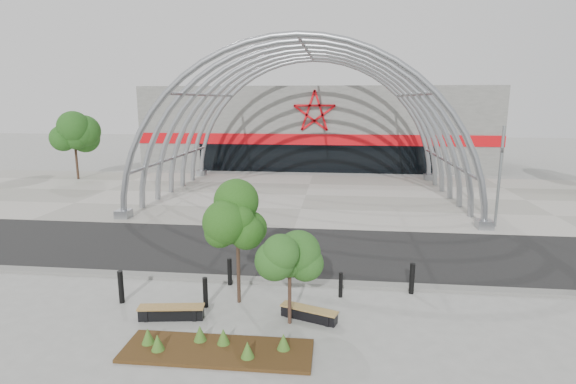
# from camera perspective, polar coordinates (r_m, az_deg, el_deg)

# --- Properties ---
(ground) EXTENTS (140.00, 140.00, 0.00)m
(ground) POSITION_cam_1_polar(r_m,az_deg,el_deg) (17.37, -1.49, -11.11)
(ground) COLOR gray
(ground) RESTS_ON ground
(road) EXTENTS (140.00, 7.00, 0.02)m
(road) POSITION_cam_1_polar(r_m,az_deg,el_deg) (20.62, -0.16, -7.35)
(road) COLOR black
(road) RESTS_ON ground
(forecourt) EXTENTS (60.00, 17.00, 0.04)m
(forecourt) POSITION_cam_1_polar(r_m,az_deg,el_deg) (32.15, 2.28, -0.40)
(forecourt) COLOR gray
(forecourt) RESTS_ON ground
(kerb) EXTENTS (60.00, 0.50, 0.12)m
(kerb) POSITION_cam_1_polar(r_m,az_deg,el_deg) (17.12, -1.61, -11.24)
(kerb) COLOR slate
(kerb) RESTS_ON ground
(arena_building) EXTENTS (34.00, 15.24, 8.00)m
(arena_building) POSITION_cam_1_polar(r_m,az_deg,el_deg) (49.45, 3.83, 8.43)
(arena_building) COLOR slate
(arena_building) RESTS_ON ground
(vault_canopy) EXTENTS (20.80, 15.80, 20.36)m
(vault_canopy) POSITION_cam_1_polar(r_m,az_deg,el_deg) (32.16, 2.28, -0.41)
(vault_canopy) COLOR #8F9398
(vault_canopy) RESTS_ON ground
(planting_bed) EXTENTS (5.16, 1.62, 0.54)m
(planting_bed) POSITION_cam_1_polar(r_m,az_deg,el_deg) (13.02, -9.25, -18.90)
(planting_bed) COLOR #30220B
(planting_bed) RESTS_ON ground
(signal_pole) EXTENTS (0.18, 0.76, 5.41)m
(signal_pole) POSITION_cam_1_polar(r_m,az_deg,el_deg) (26.10, 25.29, 1.94)
(signal_pole) COLOR gray
(signal_pole) RESTS_ON ground
(street_tree_0) EXTENTS (1.67, 1.67, 3.81)m
(street_tree_0) POSITION_cam_1_polar(r_m,az_deg,el_deg) (14.77, -6.45, -4.05)
(street_tree_0) COLOR black
(street_tree_0) RESTS_ON ground
(street_tree_1) EXTENTS (1.38, 1.38, 3.26)m
(street_tree_1) POSITION_cam_1_polar(r_m,az_deg,el_deg) (13.39, 0.22, -7.41)
(street_tree_1) COLOR #341E18
(street_tree_1) RESTS_ON ground
(bench_0) EXTENTS (2.07, 0.72, 0.43)m
(bench_0) POSITION_cam_1_polar(r_m,az_deg,el_deg) (14.93, -14.59, -14.61)
(bench_0) COLOR black
(bench_0) RESTS_ON ground
(bench_1) EXTENTS (1.86, 0.99, 0.38)m
(bench_1) POSITION_cam_1_polar(r_m,az_deg,el_deg) (14.46, 2.67, -15.21)
(bench_1) COLOR black
(bench_1) RESTS_ON ground
(bollard_0) EXTENTS (0.18, 0.18, 1.13)m
(bollard_0) POSITION_cam_1_polar(r_m,az_deg,el_deg) (16.36, -20.44, -11.23)
(bollard_0) COLOR black
(bollard_0) RESTS_ON ground
(bollard_1) EXTENTS (0.16, 0.16, 1.02)m
(bollard_1) POSITION_cam_1_polar(r_m,az_deg,el_deg) (15.34, -10.45, -12.42)
(bollard_1) COLOR black
(bollard_1) RESTS_ON ground
(bollard_2) EXTENTS (0.16, 0.16, 1.02)m
(bollard_2) POSITION_cam_1_polar(r_m,az_deg,el_deg) (16.91, -7.42, -10.00)
(bollard_2) COLOR black
(bollard_2) RESTS_ON ground
(bollard_3) EXTENTS (0.14, 0.14, 0.88)m
(bollard_3) POSITION_cam_1_polar(r_m,az_deg,el_deg) (15.93, 6.70, -11.64)
(bollard_3) COLOR black
(bollard_3) RESTS_ON ground
(bollard_4) EXTENTS (0.18, 0.18, 1.11)m
(bollard_4) POSITION_cam_1_polar(r_m,az_deg,el_deg) (16.63, 15.47, -10.55)
(bollard_4) COLOR black
(bollard_4) RESTS_ON ground
(bg_tree_0) EXTENTS (3.00, 3.00, 6.45)m
(bg_tree_0) POSITION_cam_1_polar(r_m,az_deg,el_deg) (42.25, -25.61, 7.68)
(bg_tree_0) COLOR black
(bg_tree_0) RESTS_ON ground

